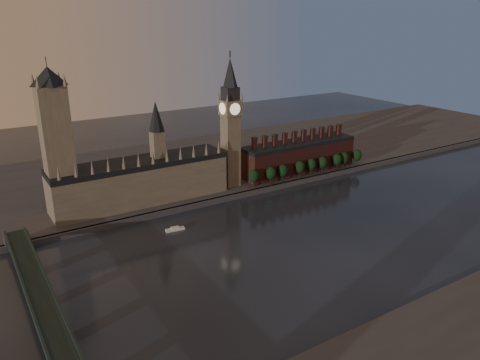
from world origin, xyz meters
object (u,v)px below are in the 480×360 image
(victoria_tower, at_px, (56,140))
(river_boat, at_px, (175,229))
(westminster_bridge, at_px, (47,316))
(big_ben, at_px, (230,122))

(victoria_tower, height_order, river_boat, victoria_tower)
(victoria_tower, xyz_separation_m, river_boat, (57.94, -52.27, -58.12))
(victoria_tower, xyz_separation_m, westminster_bridge, (-35.00, -117.70, -51.65))
(victoria_tower, xyz_separation_m, big_ben, (130.00, -5.00, -2.26))
(victoria_tower, bearing_deg, river_boat, -42.05)
(big_ben, bearing_deg, westminster_bridge, -145.67)
(victoria_tower, height_order, westminster_bridge, victoria_tower)
(river_boat, bearing_deg, westminster_bridge, -138.61)
(westminster_bridge, bearing_deg, river_boat, 35.15)
(big_ben, height_order, westminster_bridge, big_ben)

